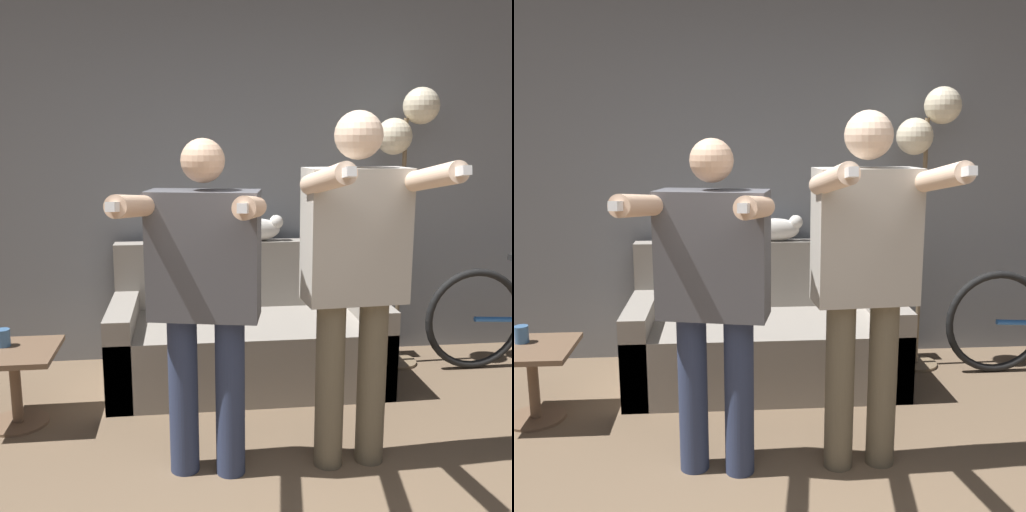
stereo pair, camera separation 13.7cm
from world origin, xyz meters
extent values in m
cube|color=gray|center=(0.00, 2.82, 1.30)|extent=(10.00, 0.05, 2.60)
cube|color=gray|center=(-0.04, 2.27, 0.21)|extent=(1.75, 0.85, 0.43)
cube|color=gray|center=(-0.04, 2.63, 0.66)|extent=(1.75, 0.14, 0.46)
cube|color=gray|center=(-0.83, 2.27, 0.28)|extent=(0.16, 0.85, 0.57)
cube|color=gray|center=(0.75, 2.27, 0.28)|extent=(0.16, 0.85, 0.57)
cylinder|color=#2D3856|center=(-0.46, 1.24, 0.39)|extent=(0.14, 0.14, 0.78)
cylinder|color=#2D3856|center=(-0.24, 1.19, 0.39)|extent=(0.14, 0.14, 0.78)
cube|color=#4C4C51|center=(-0.35, 1.22, 1.07)|extent=(0.53, 0.32, 0.58)
sphere|color=#D8AD8C|center=(-0.35, 1.22, 1.49)|extent=(0.20, 0.20, 0.20)
cylinder|color=#D8AD8C|center=(-0.63, 1.02, 1.32)|extent=(0.19, 0.51, 0.14)
cube|color=white|center=(-0.68, 0.78, 1.34)|extent=(0.06, 0.13, 0.05)
cylinder|color=#D8AD8C|center=(-0.17, 0.92, 1.32)|extent=(0.19, 0.51, 0.14)
cube|color=white|center=(-0.22, 0.68, 1.34)|extent=(0.06, 0.13, 0.05)
cylinder|color=#6B604C|center=(0.25, 1.21, 0.42)|extent=(0.14, 0.14, 0.83)
cylinder|color=#6B604C|center=(0.46, 1.22, 0.42)|extent=(0.14, 0.14, 0.83)
cube|color=#B7B2A8|center=(0.36, 1.22, 1.15)|extent=(0.49, 0.25, 0.63)
sphere|color=beige|center=(0.36, 1.22, 1.60)|extent=(0.22, 0.22, 0.22)
cylinder|color=beige|center=(0.15, 0.95, 1.42)|extent=(0.13, 0.51, 0.17)
cube|color=white|center=(0.16, 0.71, 1.47)|extent=(0.04, 0.13, 0.06)
cylinder|color=beige|center=(0.60, 0.99, 1.42)|extent=(0.13, 0.51, 0.17)
cube|color=white|center=(0.61, 0.74, 1.47)|extent=(0.04, 0.13, 0.06)
ellipsoid|color=silver|center=(0.06, 2.63, 0.97)|extent=(0.34, 0.12, 0.16)
sphere|color=silver|center=(0.20, 2.63, 1.02)|extent=(0.10, 0.10, 0.10)
ellipsoid|color=silver|center=(-0.12, 2.64, 0.91)|extent=(0.19, 0.04, 0.04)
cone|color=silver|center=(0.18, 2.61, 1.05)|extent=(0.03, 0.03, 0.03)
cone|color=silver|center=(0.18, 2.64, 1.05)|extent=(0.03, 0.03, 0.03)
cylinder|color=#756047|center=(1.05, 2.49, 0.01)|extent=(0.30, 0.30, 0.02)
cylinder|color=#756047|center=(1.05, 2.49, 0.86)|extent=(0.03, 0.03, 1.72)
sphere|color=#F4E5C1|center=(1.15, 2.49, 1.80)|extent=(0.24, 0.24, 0.24)
sphere|color=#F4E5C1|center=(0.97, 2.49, 1.60)|extent=(0.24, 0.24, 0.24)
cylinder|color=brown|center=(-1.39, 1.83, 0.01)|extent=(0.33, 0.33, 0.02)
cylinder|color=brown|center=(-1.39, 1.83, 0.20)|extent=(0.06, 0.06, 0.41)
cube|color=brown|center=(-1.39, 1.83, 0.42)|extent=(0.47, 0.47, 0.03)
cylinder|color=#3D6693|center=(-1.46, 1.90, 0.49)|extent=(0.08, 0.08, 0.10)
torus|color=black|center=(1.55, 2.32, 0.36)|extent=(0.71, 0.05, 0.71)
cylinder|color=blue|center=(1.75, 2.32, 0.35)|extent=(0.39, 0.04, 0.05)
camera|label=1|loc=(-0.43, -1.45, 1.59)|focal=42.00mm
camera|label=2|loc=(-0.29, -1.46, 1.59)|focal=42.00mm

